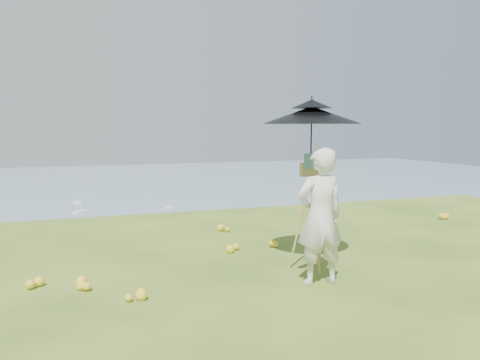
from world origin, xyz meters
name	(u,v)px	position (x,y,z in m)	size (l,w,h in m)	color
ground	(455,318)	(0.00, 0.00, 0.00)	(14.00, 14.00, 0.00)	#41631C
shoreline_tier	(108,352)	(0.00, 75.00, -36.00)	(170.00, 28.00, 8.00)	gray
bay_water	(88,200)	(0.00, 240.00, -34.00)	(700.00, 700.00, 0.00)	#7795AB
slope_trees	(131,330)	(0.00, 35.00, -15.00)	(110.00, 50.00, 6.00)	#1A4E17
harbor_town	(107,316)	(0.00, 75.00, -29.50)	(110.00, 22.00, 5.00)	silver
moored_boats	(53,235)	(-12.50, 161.00, -33.65)	(140.00, 140.00, 0.70)	white
wildflowers	(438,304)	(0.00, 0.25, 0.06)	(10.00, 10.50, 0.12)	yellow
painter	(320,217)	(-0.83, 1.40, 0.86)	(0.63, 0.41, 1.72)	silver
field_easel	(311,212)	(-0.65, 1.99, 0.81)	(0.62, 0.62, 1.62)	#AC7C48
sun_umbrella	(311,135)	(-0.65, 2.02, 1.86)	(1.33, 1.33, 1.06)	black
painter_cap	(321,151)	(-0.83, 1.40, 1.67)	(0.19, 0.22, 0.10)	#C86D7B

